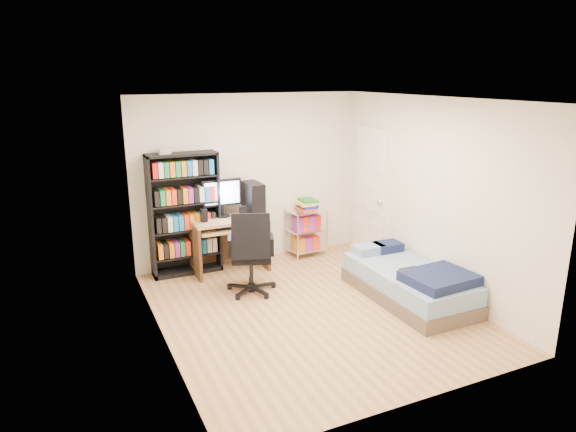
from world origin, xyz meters
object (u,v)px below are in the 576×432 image
media_shelf (184,213)px  computer_desk (235,221)px  bed (410,282)px  office_chair (251,267)px

media_shelf → computer_desk: 0.72m
media_shelf → bed: bearing=-41.8°
media_shelf → computer_desk: bearing=-10.8°
office_chair → bed: bearing=-10.7°
media_shelf → bed: 3.20m
media_shelf → computer_desk: (0.69, -0.13, -0.17)m
computer_desk → bed: 2.60m
media_shelf → bed: (2.33, -2.08, -0.66)m
media_shelf → office_chair: 1.33m
computer_desk → bed: size_ratio=0.74×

